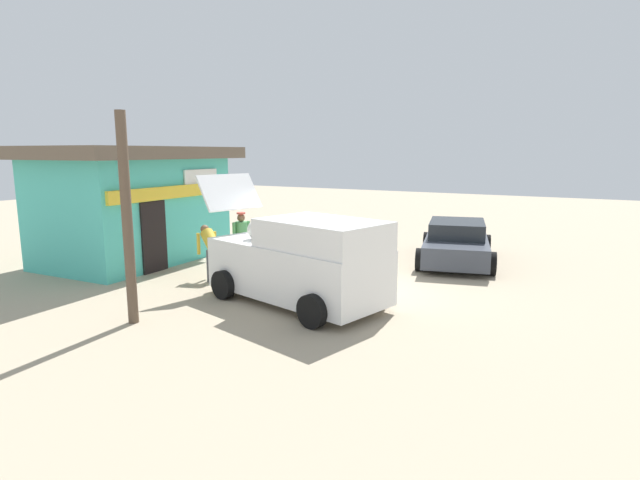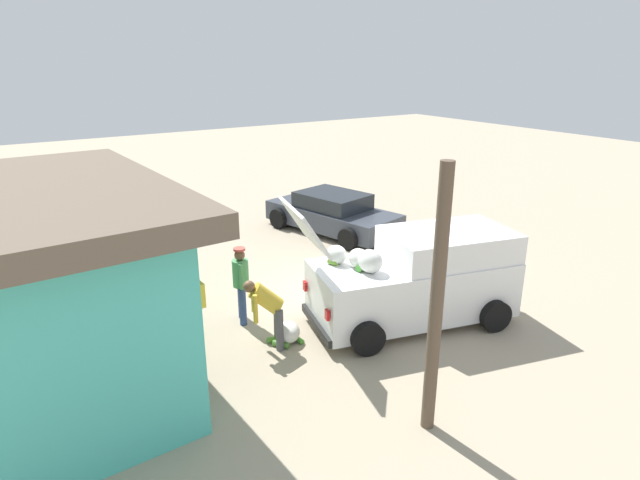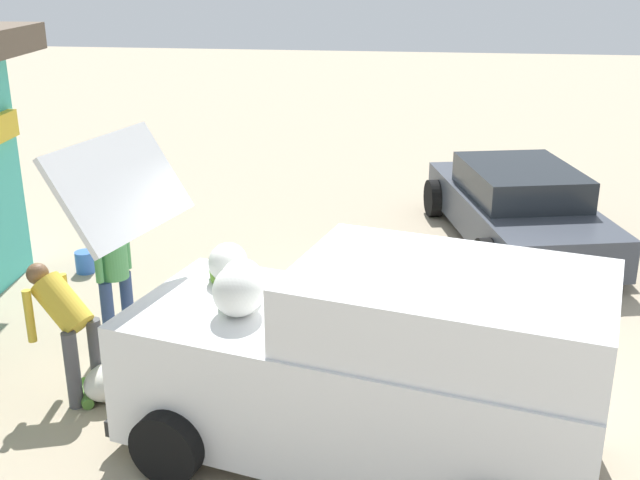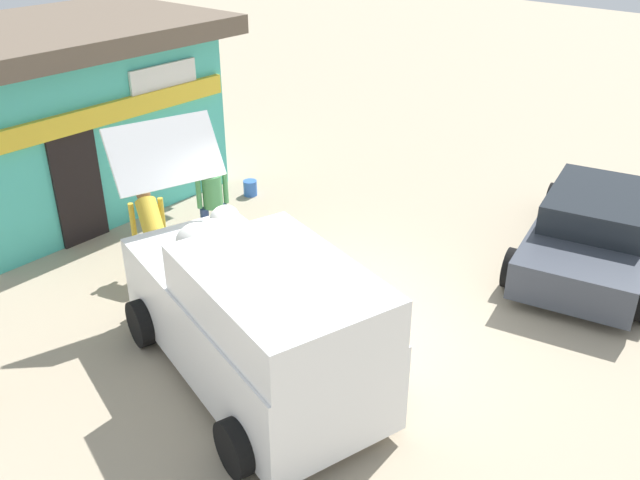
# 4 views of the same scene
# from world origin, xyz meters

# --- Properties ---
(ground_plane) EXTENTS (60.00, 60.00, 0.00)m
(ground_plane) POSITION_xyz_m (0.00, 0.00, 0.00)
(ground_plane) COLOR tan
(storefront_bar) EXTENTS (6.23, 4.47, 3.50)m
(storefront_bar) POSITION_xyz_m (-0.44, 6.32, 1.82)
(storefront_bar) COLOR #4CC6B7
(storefront_bar) RESTS_ON ground_plane
(delivery_van) EXTENTS (2.94, 5.03, 2.80)m
(delivery_van) POSITION_xyz_m (-1.88, -0.58, 0.98)
(delivery_van) COLOR white
(delivery_van) RESTS_ON ground_plane
(parked_sedan) EXTENTS (4.74, 2.97, 1.27)m
(parked_sedan) POSITION_xyz_m (4.15, -2.50, 0.61)
(parked_sedan) COLOR #383D47
(parked_sedan) RESTS_ON ground_plane
(vendor_standing) EXTENTS (0.54, 0.44, 1.67)m
(vendor_standing) POSITION_xyz_m (0.09, 2.59, 0.95)
(vendor_standing) COLOR navy
(vendor_standing) RESTS_ON ground_plane
(customer_bending) EXTENTS (0.67, 0.78, 1.43)m
(customer_bending) POSITION_xyz_m (-1.17, 2.62, 0.88)
(customer_bending) COLOR #4C4C51
(customer_bending) RESTS_ON ground_plane
(unloaded_banana_pile) EXTENTS (0.77, 0.77, 0.39)m
(unloaded_banana_pile) POSITION_xyz_m (-1.18, 2.21, 0.18)
(unloaded_banana_pile) COLOR silver
(unloaded_banana_pile) RESTS_ON ground_plane
(paint_bucket) EXTENTS (0.28, 0.28, 0.32)m
(paint_bucket) POSITION_xyz_m (2.08, 3.88, 0.16)
(paint_bucket) COLOR blue
(paint_bucket) RESTS_ON ground_plane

